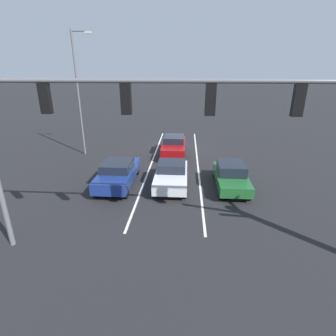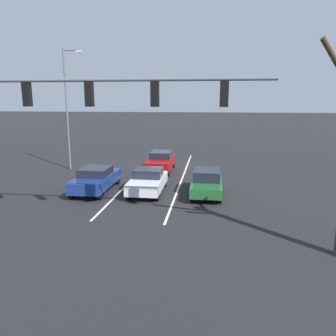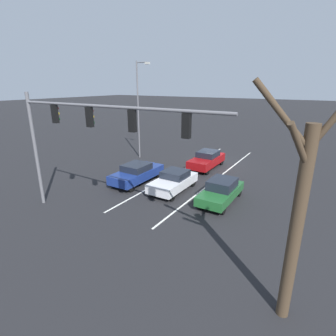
{
  "view_description": "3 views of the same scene",
  "coord_description": "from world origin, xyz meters",
  "px_view_note": "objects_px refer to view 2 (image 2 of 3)",
  "views": [
    {
      "loc": [
        -0.79,
        22.0,
        6.59
      ],
      "look_at": [
        0.13,
        8.73,
        1.55
      ],
      "focal_mm": 28.0,
      "sensor_mm": 36.0,
      "label": 1
    },
    {
      "loc": [
        -3.71,
        26.35,
        5.51
      ],
      "look_at": [
        -1.18,
        7.41,
        1.5
      ],
      "focal_mm": 35.0,
      "sensor_mm": 36.0,
      "label": 2
    },
    {
      "loc": [
        -8.76,
        22.46,
        7.21
      ],
      "look_at": [
        -0.12,
        8.55,
        1.95
      ],
      "focal_mm": 28.0,
      "sensor_mm": 36.0,
      "label": 3
    }
  ],
  "objects_px": {
    "car_navy_rightlane_front": "(96,179)",
    "street_lamp_right_shoulder": "(68,104)",
    "car_darkgreen_leftlane_front": "(207,182)",
    "traffic_signal_gantry": "(74,109)",
    "car_silver_midlane_front": "(148,181)",
    "car_maroon_midlane_second": "(161,161)"
  },
  "relations": [
    {
      "from": "car_silver_midlane_front",
      "to": "car_darkgreen_leftlane_front",
      "type": "height_order",
      "value": "car_darkgreen_leftlane_front"
    },
    {
      "from": "traffic_signal_gantry",
      "to": "street_lamp_right_shoulder",
      "type": "bearing_deg",
      "value": -64.83
    },
    {
      "from": "car_maroon_midlane_second",
      "to": "car_darkgreen_leftlane_front",
      "type": "bearing_deg",
      "value": 121.06
    },
    {
      "from": "car_maroon_midlane_second",
      "to": "traffic_signal_gantry",
      "type": "relative_size",
      "value": 0.37
    },
    {
      "from": "car_silver_midlane_front",
      "to": "traffic_signal_gantry",
      "type": "bearing_deg",
      "value": 73.6
    },
    {
      "from": "traffic_signal_gantry",
      "to": "car_darkgreen_leftlane_front",
      "type": "bearing_deg",
      "value": -130.9
    },
    {
      "from": "car_navy_rightlane_front",
      "to": "car_darkgreen_leftlane_front",
      "type": "xyz_separation_m",
      "value": [
        -6.71,
        -0.1,
        -0.02
      ]
    },
    {
      "from": "car_silver_midlane_front",
      "to": "traffic_signal_gantry",
      "type": "distance_m",
      "value": 7.72
    },
    {
      "from": "car_darkgreen_leftlane_front",
      "to": "traffic_signal_gantry",
      "type": "bearing_deg",
      "value": 49.1
    },
    {
      "from": "car_navy_rightlane_front",
      "to": "street_lamp_right_shoulder",
      "type": "distance_m",
      "value": 8.43
    },
    {
      "from": "traffic_signal_gantry",
      "to": "street_lamp_right_shoulder",
      "type": "xyz_separation_m",
      "value": [
        5.57,
        -11.85,
        0.06
      ]
    },
    {
      "from": "car_navy_rightlane_front",
      "to": "car_darkgreen_leftlane_front",
      "type": "distance_m",
      "value": 6.71
    },
    {
      "from": "car_silver_midlane_front",
      "to": "street_lamp_right_shoulder",
      "type": "height_order",
      "value": "street_lamp_right_shoulder"
    },
    {
      "from": "car_silver_midlane_front",
      "to": "street_lamp_right_shoulder",
      "type": "distance_m",
      "value": 10.38
    },
    {
      "from": "car_darkgreen_leftlane_front",
      "to": "street_lamp_right_shoulder",
      "type": "distance_m",
      "value": 13.07
    },
    {
      "from": "car_silver_midlane_front",
      "to": "car_darkgreen_leftlane_front",
      "type": "bearing_deg",
      "value": -179.4
    },
    {
      "from": "car_navy_rightlane_front",
      "to": "street_lamp_right_shoulder",
      "type": "relative_size",
      "value": 0.5
    },
    {
      "from": "car_navy_rightlane_front",
      "to": "car_maroon_midlane_second",
      "type": "height_order",
      "value": "car_maroon_midlane_second"
    },
    {
      "from": "car_navy_rightlane_front",
      "to": "street_lamp_right_shoulder",
      "type": "height_order",
      "value": "street_lamp_right_shoulder"
    },
    {
      "from": "car_navy_rightlane_front",
      "to": "car_silver_midlane_front",
      "type": "bearing_deg",
      "value": -178.95
    },
    {
      "from": "car_silver_midlane_front",
      "to": "car_darkgreen_leftlane_front",
      "type": "xyz_separation_m",
      "value": [
        -3.5,
        -0.04,
        0.02
      ]
    },
    {
      "from": "car_navy_rightlane_front",
      "to": "traffic_signal_gantry",
      "type": "xyz_separation_m",
      "value": [
        -1.43,
        6.01,
        4.38
      ]
    }
  ]
}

